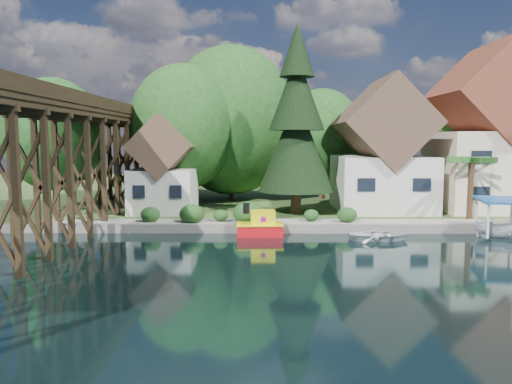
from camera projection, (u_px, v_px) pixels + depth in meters
ground at (320, 261)px, 26.22m from camera, size 140.00×140.00×0.00m
bank at (286, 191)px, 60.01m from camera, size 140.00×52.00×0.50m
seawall at (365, 229)px, 34.12m from camera, size 60.00×0.40×0.62m
promenade at (389, 222)px, 35.38m from camera, size 50.00×2.60×0.06m
trestle_bridge at (54, 156)px, 30.91m from camera, size 4.12×44.18×9.30m
house_left at (382, 155)px, 41.55m from camera, size 7.64×8.64×11.02m
house_center at (488, 139)px, 41.85m from camera, size 8.65×9.18×13.89m
shed at (163, 171)px, 40.31m from camera, size 5.09×5.40×7.85m
bg_trees at (304, 130)px, 46.59m from camera, size 49.90×13.30×10.57m
shrubs at (240, 213)px, 35.33m from camera, size 15.76×2.47×1.70m
conifer at (297, 123)px, 39.01m from camera, size 6.02×6.02×14.82m
palm_tree at (472, 162)px, 36.66m from camera, size 4.16×4.16×4.88m
tugboat at (260, 226)px, 33.16m from camera, size 3.16×1.81×2.25m
boat_white_a at (379, 234)px, 31.74m from camera, size 3.88×2.79×0.80m
boat_canopy at (500, 221)px, 32.38m from camera, size 3.51×4.46×2.56m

